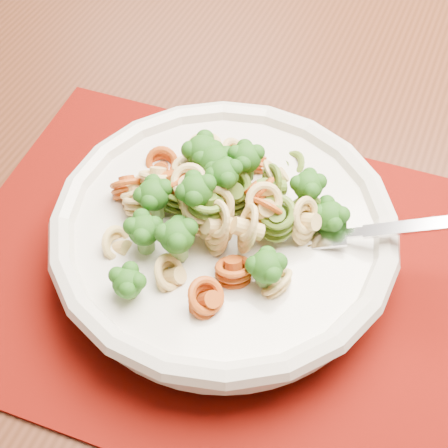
{
  "coord_description": "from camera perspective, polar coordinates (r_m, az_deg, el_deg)",
  "views": [
    {
      "loc": [
        -0.16,
        -0.9,
        1.2
      ],
      "look_at": [
        -0.16,
        -0.61,
        0.82
      ],
      "focal_mm": 50.0,
      "sensor_mm": 36.0,
      "label": 1
    }
  ],
  "objects": [
    {
      "name": "dining_table",
      "position": [
        0.63,
        5.77,
        -4.25
      ],
      "size": [
        1.78,
        1.51,
        0.78
      ],
      "rotation": [
        0.0,
        0.0,
        -0.42
      ],
      "color": "#4C2415",
      "rests_on": "ground"
    },
    {
      "name": "placemat",
      "position": [
        0.51,
        -1.09,
        -4.0
      ],
      "size": [
        0.5,
        0.44,
        0.0
      ],
      "primitive_type": "cube",
      "rotation": [
        0.0,
        0.0,
        -0.35
      ],
      "color": "#610904",
      "rests_on": "dining_table"
    },
    {
      "name": "pasta_bowl",
      "position": [
        0.49,
        0.0,
        -0.67
      ],
      "size": [
        0.27,
        0.27,
        0.05
      ],
      "color": "silver",
      "rests_on": "placemat"
    },
    {
      "name": "pasta_broccoli_heap",
      "position": [
        0.48,
        0.0,
        0.44
      ],
      "size": [
        0.23,
        0.23,
        0.06
      ],
      "primitive_type": null,
      "color": "#DFBD6E",
      "rests_on": "pasta_bowl"
    },
    {
      "name": "fork",
      "position": [
        0.48,
        9.64,
        -1.05
      ],
      "size": [
        0.18,
        0.05,
        0.08
      ],
      "primitive_type": null,
      "rotation": [
        0.0,
        -0.35,
        -0.13
      ],
      "color": "silver",
      "rests_on": "pasta_bowl"
    }
  ]
}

